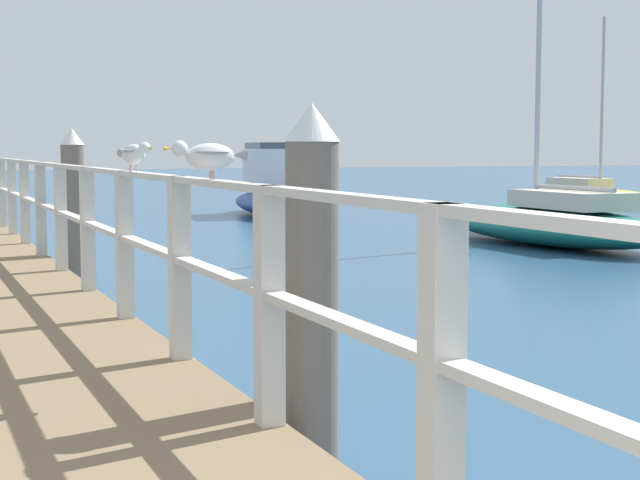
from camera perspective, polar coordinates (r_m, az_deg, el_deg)
pier_railing at (r=9.67m, az=-12.85°, el=1.38°), size 0.12×16.75×1.15m
dock_piling_near at (r=5.36m, az=-0.44°, el=-2.83°), size 0.29×0.29×1.97m
dock_piling_far at (r=12.92m, az=-13.59°, el=1.73°), size 0.29×0.29×1.97m
seagull_foreground at (r=5.72m, az=-6.23°, el=4.73°), size 0.48×0.18×0.21m
seagull_background at (r=7.64m, az=-10.32°, el=4.79°), size 0.22×0.47×0.21m
boat_1 at (r=25.96m, az=-2.23°, el=2.71°), size 2.95×6.21×1.86m
boat_2 at (r=18.82m, az=12.59°, el=1.01°), size 2.16×6.26×7.22m
boat_4 at (r=33.09m, az=14.94°, el=2.54°), size 2.14×5.84×5.71m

